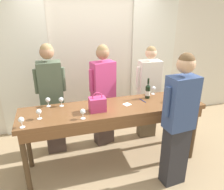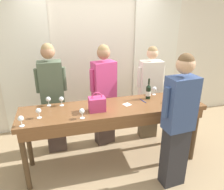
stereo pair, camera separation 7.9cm
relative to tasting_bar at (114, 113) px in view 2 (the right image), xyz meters
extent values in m
plane|color=tan|center=(0.00, 0.02, -0.86)|extent=(18.00, 18.00, 0.00)
cube|color=silver|center=(0.00, 1.41, 0.54)|extent=(12.00, 0.06, 2.80)
cube|color=white|center=(-1.25, 1.35, 0.49)|extent=(0.92, 0.03, 2.69)
cube|color=white|center=(1.25, 1.35, 0.49)|extent=(0.92, 0.03, 2.69)
cube|color=brown|center=(0.00, 0.02, 0.07)|extent=(2.60, 0.65, 0.06)
cube|color=brown|center=(0.00, -0.29, -0.02)|extent=(2.50, 0.03, 0.12)
cylinder|color=#4C3823|center=(-1.23, -0.23, -0.41)|extent=(0.07, 0.07, 0.89)
cylinder|color=#4C3823|center=(1.23, -0.23, -0.41)|extent=(0.07, 0.07, 0.89)
cylinder|color=#4C3823|center=(-1.23, 0.27, -0.41)|extent=(0.07, 0.07, 0.89)
cylinder|color=#4C3823|center=(1.23, 0.27, -0.41)|extent=(0.07, 0.07, 0.89)
cylinder|color=black|center=(0.60, 0.17, 0.19)|extent=(0.07, 0.07, 0.19)
cone|color=black|center=(0.60, 0.17, 0.31)|extent=(0.07, 0.07, 0.04)
cylinder|color=black|center=(0.60, 0.17, 0.37)|extent=(0.03, 0.03, 0.09)
cylinder|color=white|center=(0.60, 0.17, 0.18)|extent=(0.07, 0.07, 0.08)
cube|color=#C63870|center=(-0.25, -0.05, 0.20)|extent=(0.22, 0.15, 0.19)
torus|color=#C63870|center=(-0.25, -0.05, 0.30)|extent=(0.15, 0.01, 0.15)
cylinder|color=white|center=(1.06, 0.19, 0.10)|extent=(0.06, 0.06, 0.00)
cylinder|color=white|center=(1.06, 0.19, 0.14)|extent=(0.01, 0.01, 0.07)
sphere|color=white|center=(1.06, 0.19, 0.20)|extent=(0.07, 0.07, 0.07)
sphere|color=maroon|center=(1.06, 0.19, 0.19)|extent=(0.04, 0.04, 0.04)
cylinder|color=white|center=(0.86, -0.05, 0.10)|extent=(0.06, 0.06, 0.00)
cylinder|color=white|center=(0.86, -0.05, 0.14)|extent=(0.01, 0.01, 0.07)
sphere|color=white|center=(0.86, -0.05, 0.20)|extent=(0.07, 0.07, 0.07)
cylinder|color=white|center=(0.76, 0.29, 0.10)|extent=(0.06, 0.06, 0.00)
cylinder|color=white|center=(0.76, 0.29, 0.14)|extent=(0.01, 0.01, 0.07)
sphere|color=white|center=(0.76, 0.29, 0.20)|extent=(0.07, 0.07, 0.07)
cylinder|color=white|center=(-0.47, -0.22, 0.10)|extent=(0.06, 0.06, 0.00)
cylinder|color=white|center=(-0.47, -0.22, 0.14)|extent=(0.01, 0.01, 0.07)
sphere|color=white|center=(-0.47, -0.22, 0.20)|extent=(0.07, 0.07, 0.07)
cylinder|color=white|center=(-0.88, 0.29, 0.10)|extent=(0.06, 0.06, 0.00)
cylinder|color=white|center=(-0.88, 0.29, 0.14)|extent=(0.01, 0.01, 0.07)
sphere|color=white|center=(-0.88, 0.29, 0.20)|extent=(0.07, 0.07, 0.07)
sphere|color=maroon|center=(-0.88, 0.29, 0.19)|extent=(0.04, 0.04, 0.04)
cylinder|color=white|center=(1.04, -0.22, 0.10)|extent=(0.06, 0.06, 0.00)
cylinder|color=white|center=(1.04, -0.22, 0.14)|extent=(0.01, 0.01, 0.07)
sphere|color=white|center=(1.04, -0.22, 0.20)|extent=(0.07, 0.07, 0.07)
sphere|color=maroon|center=(1.04, -0.22, 0.19)|extent=(0.04, 0.04, 0.04)
cylinder|color=white|center=(-1.19, -0.23, 0.10)|extent=(0.06, 0.06, 0.00)
cylinder|color=white|center=(-1.19, -0.23, 0.14)|extent=(0.01, 0.01, 0.07)
sphere|color=white|center=(-1.19, -0.23, 0.20)|extent=(0.07, 0.07, 0.07)
cylinder|color=white|center=(-0.70, 0.25, 0.10)|extent=(0.06, 0.06, 0.00)
cylinder|color=white|center=(-0.70, 0.25, 0.14)|extent=(0.01, 0.01, 0.07)
sphere|color=white|center=(-0.70, 0.25, 0.20)|extent=(0.07, 0.07, 0.07)
cylinder|color=white|center=(-1.00, -0.07, 0.10)|extent=(0.06, 0.06, 0.00)
cylinder|color=white|center=(-1.00, -0.07, 0.14)|extent=(0.01, 0.01, 0.07)
sphere|color=white|center=(-1.00, -0.07, 0.20)|extent=(0.07, 0.07, 0.07)
cube|color=white|center=(0.21, 0.03, 0.10)|extent=(0.13, 0.13, 0.00)
cylinder|color=#193399|center=(0.48, 0.09, 0.10)|extent=(0.04, 0.15, 0.01)
cube|color=#473833|center=(-0.83, 0.60, -0.43)|extent=(0.30, 0.21, 0.85)
cube|color=#4C5B47|center=(-0.83, 0.60, 0.33)|extent=(0.35, 0.25, 0.67)
sphere|color=#9E7051|center=(-0.83, 0.60, 0.81)|extent=(0.21, 0.21, 0.21)
sphere|color=#93754C|center=(-0.83, 0.60, 0.85)|extent=(0.18, 0.18, 0.18)
cylinder|color=#4C5B47|center=(-0.63, 0.60, 0.38)|extent=(0.07, 0.07, 0.37)
cylinder|color=#4C5B47|center=(-1.02, 0.59, 0.38)|extent=(0.07, 0.07, 0.37)
cube|color=#473833|center=(0.00, 0.60, -0.44)|extent=(0.35, 0.26, 0.82)
cube|color=#C63D7A|center=(0.00, 0.60, 0.29)|extent=(0.41, 0.30, 0.65)
sphere|color=#9E7051|center=(0.00, 0.60, 0.76)|extent=(0.21, 0.21, 0.21)
sphere|color=#93754C|center=(0.00, 0.60, 0.79)|extent=(0.18, 0.18, 0.18)
cylinder|color=#C63D7A|center=(0.20, 0.64, 0.34)|extent=(0.08, 0.08, 0.36)
cylinder|color=#C63D7A|center=(-0.20, 0.55, 0.34)|extent=(0.08, 0.08, 0.36)
cube|color=brown|center=(0.82, 0.60, -0.46)|extent=(0.32, 0.20, 0.80)
cube|color=silver|center=(0.82, 0.60, 0.26)|extent=(0.38, 0.24, 0.63)
sphere|color=#DBAD89|center=(0.82, 0.60, 0.71)|extent=(0.19, 0.19, 0.19)
sphere|color=#93754C|center=(0.82, 0.60, 0.74)|extent=(0.17, 0.17, 0.17)
cylinder|color=silver|center=(1.03, 0.59, 0.31)|extent=(0.07, 0.07, 0.35)
cylinder|color=silver|center=(0.62, 0.61, 0.31)|extent=(0.07, 0.07, 0.35)
cube|color=#28282D|center=(0.66, -0.60, -0.43)|extent=(0.32, 0.22, 0.85)
cube|color=#334775|center=(0.66, -0.60, 0.33)|extent=(0.38, 0.26, 0.67)
sphere|color=tan|center=(0.66, -0.60, 0.81)|extent=(0.21, 0.21, 0.21)
sphere|color=brown|center=(0.66, -0.60, 0.85)|extent=(0.19, 0.19, 0.19)
cylinder|color=#334775|center=(0.46, -0.62, 0.38)|extent=(0.08, 0.08, 0.37)
cylinder|color=#334775|center=(0.87, -0.58, 0.38)|extent=(0.08, 0.08, 0.37)
camera|label=1|loc=(-0.81, -2.67, 1.40)|focal=35.00mm
camera|label=2|loc=(-0.74, -2.69, 1.40)|focal=35.00mm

